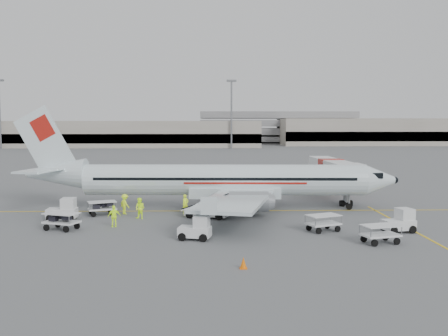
{
  "coord_description": "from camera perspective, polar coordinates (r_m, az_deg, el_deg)",
  "views": [
    {
      "loc": [
        -1.05,
        -45.52,
        8.01
      ],
      "look_at": [
        0.0,
        2.0,
        3.8
      ],
      "focal_mm": 40.0,
      "sensor_mm": 36.0,
      "label": 1
    }
  ],
  "objects": [
    {
      "name": "cart_loaded_b",
      "position": [
        39.87,
        -18.07,
        -5.81
      ],
      "size": [
        2.91,
        2.31,
        1.32
      ],
      "primitive_type": null,
      "rotation": [
        0.0,
        0.0,
        -0.36
      ],
      "color": "silver",
      "rests_on": "ground"
    },
    {
      "name": "terminal_west",
      "position": [
        179.83,
        -13.81,
        3.79
      ],
      "size": [
        110.0,
        22.0,
        9.0
      ],
      "primitive_type": null,
      "color": "gray",
      "rests_on": "ground"
    },
    {
      "name": "tug_fore",
      "position": [
        39.28,
        19.3,
        -5.68
      ],
      "size": [
        2.52,
        1.79,
        1.77
      ],
      "primitive_type": null,
      "rotation": [
        0.0,
        0.0,
        0.23
      ],
      "color": "silver",
      "rests_on": "ground"
    },
    {
      "name": "terminal_east",
      "position": [
        203.36,
        19.23,
        3.93
      ],
      "size": [
        90.0,
        26.0,
        10.0
      ],
      "primitive_type": null,
      "color": "gray",
      "rests_on": "ground"
    },
    {
      "name": "ground",
      "position": [
        46.23,
        0.05,
        -4.92
      ],
      "size": [
        360.0,
        360.0,
        0.0
      ],
      "primitive_type": "plane",
      "color": "#56595B"
    },
    {
      "name": "mast_center",
      "position": [
        163.66,
        0.86,
        6.1
      ],
      "size": [
        3.2,
        1.2,
        22.0
      ],
      "primitive_type": null,
      "color": "slate",
      "rests_on": "ground"
    },
    {
      "name": "aircraft",
      "position": [
        46.42,
        0.1,
        1.03
      ],
      "size": [
        35.36,
        28.18,
        9.5
      ],
      "primitive_type": null,
      "rotation": [
        0.0,
        0.0,
        -0.03
      ],
      "color": "white",
      "rests_on": "ground"
    },
    {
      "name": "cone_stbd",
      "position": [
        28.15,
        2.23,
        -10.76
      ],
      "size": [
        0.41,
        0.41,
        0.67
      ],
      "primitive_type": "cone",
      "color": "#FD6904",
      "rests_on": "ground"
    },
    {
      "name": "tug_aft",
      "position": [
        43.84,
        -18.04,
        -4.49
      ],
      "size": [
        2.46,
        1.48,
        1.85
      ],
      "primitive_type": null,
      "rotation": [
        0.0,
        0.0,
        0.04
      ],
      "color": "silver",
      "rests_on": "ground"
    },
    {
      "name": "cart_loaded_a",
      "position": [
        45.21,
        -13.76,
        -4.49
      ],
      "size": [
        2.75,
        2.19,
        1.25
      ],
      "primitive_type": null,
      "rotation": [
        0.0,
        0.0,
        0.37
      ],
      "color": "silver",
      "rests_on": "ground"
    },
    {
      "name": "cart_empty_a",
      "position": [
        38.16,
        11.28,
        -6.18
      ],
      "size": [
        2.8,
        2.28,
        1.27
      ],
      "primitive_type": null,
      "rotation": [
        0.0,
        0.0,
        0.41
      ],
      "color": "silver",
      "rests_on": "ground"
    },
    {
      "name": "crew_b",
      "position": [
        42.81,
        -9.58,
        -4.57
      ],
      "size": [
        1.09,
        1.0,
        1.8
      ],
      "primitive_type": "imported",
      "rotation": [
        0.0,
        0.0,
        -0.47
      ],
      "color": "#D5FF22",
      "rests_on": "ground"
    },
    {
      "name": "crew_c",
      "position": [
        45.28,
        -11.27,
        -4.07
      ],
      "size": [
        1.29,
        1.3,
        1.8
      ],
      "primitive_type": "imported",
      "rotation": [
        0.0,
        0.0,
        2.35
      ],
      "color": "#D5FF22",
      "rests_on": "ground"
    },
    {
      "name": "treeline",
      "position": [
        220.58,
        -1.0,
        3.75
      ],
      "size": [
        300.0,
        3.0,
        6.0
      ],
      "primitive_type": null,
      "color": "black",
      "rests_on": "ground"
    },
    {
      "name": "belt_loader",
      "position": [
        42.69,
        -1.94,
        -3.94
      ],
      "size": [
        5.24,
        3.44,
        2.66
      ],
      "primitive_type": null,
      "rotation": [
        0.0,
        0.0,
        -0.36
      ],
      "color": "silver",
      "rests_on": "ground"
    },
    {
      "name": "stripe_cross",
      "position": [
        41.21,
        20.32,
        -6.46
      ],
      "size": [
        0.2,
        20.0,
        0.01
      ],
      "primitive_type": "cube",
      "color": "yellow",
      "rests_on": "ground"
    },
    {
      "name": "jet_bridge",
      "position": [
        55.43,
        12.1,
        -1.16
      ],
      "size": [
        3.4,
        16.15,
        4.22
      ],
      "primitive_type": null,
      "rotation": [
        0.0,
        0.0,
        0.02
      ],
      "color": "silver",
      "rests_on": "ground"
    },
    {
      "name": "tug_mid",
      "position": [
        34.88,
        -3.37,
        -6.8
      ],
      "size": [
        2.4,
        1.67,
        1.69
      ],
      "primitive_type": null,
      "rotation": [
        0.0,
        0.0,
        -0.2
      ],
      "color": "silver",
      "rests_on": "ground"
    },
    {
      "name": "crew_a",
      "position": [
        44.66,
        -4.43,
        -4.15
      ],
      "size": [
        0.76,
        0.73,
        1.75
      ],
      "primitive_type": "imported",
      "rotation": [
        0.0,
        0.0,
        0.7
      ],
      "color": "#D5FF22",
      "rests_on": "ground"
    },
    {
      "name": "crew_d",
      "position": [
        39.86,
        -12.44,
        -5.41
      ],
      "size": [
        1.07,
        0.73,
        1.69
      ],
      "primitive_type": "imported",
      "rotation": [
        0.0,
        0.0,
        3.5
      ],
      "color": "#D5FF22",
      "rests_on": "ground"
    },
    {
      "name": "parking_garage",
      "position": [
        207.17,
        5.98,
        4.75
      ],
      "size": [
        62.0,
        24.0,
        14.0
      ],
      "primitive_type": null,
      "color": "slate",
      "rests_on": "ground"
    },
    {
      "name": "cone_port",
      "position": [
        64.88,
        2.14,
        -1.72
      ],
      "size": [
        0.43,
        0.43,
        0.7
      ],
      "primitive_type": "cone",
      "color": "#FD6904",
      "rests_on": "ground"
    },
    {
      "name": "cart_empty_b",
      "position": [
        35.31,
        17.44,
        -7.22
      ],
      "size": [
        2.75,
        2.05,
        1.28
      ],
      "primitive_type": null,
      "rotation": [
        0.0,
        0.0,
        0.27
      ],
      "color": "silver",
      "rests_on": "ground"
    },
    {
      "name": "mast_west",
      "position": [
        177.49,
        -24.25,
        5.58
      ],
      "size": [
        3.2,
        1.2,
        22.0
      ],
      "primitive_type": null,
      "color": "slate",
      "rests_on": "ground"
    },
    {
      "name": "stripe_lead",
      "position": [
        46.23,
        0.05,
        -4.91
      ],
      "size": [
        44.0,
        0.2,
        0.01
      ],
      "primitive_type": "cube",
      "color": "yellow",
      "rests_on": "ground"
    }
  ]
}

